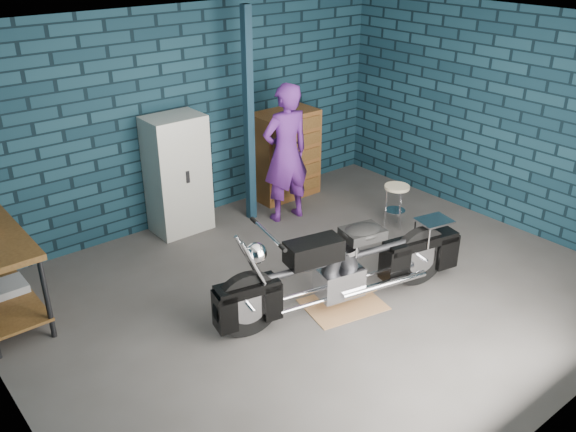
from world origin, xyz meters
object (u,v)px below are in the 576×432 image
person (286,153)px  locker (178,175)px  motorcycle (345,261)px  storage_bin (3,299)px  shop_stool (395,206)px  tool_chest (285,155)px

person → locker: person is taller
motorcycle → storage_bin: size_ratio=4.98×
locker → shop_stool: size_ratio=2.60×
locker → shop_stool: 2.76m
locker → tool_chest: 1.71m
locker → motorcycle: bearing=-81.0°
storage_bin → tool_chest: bearing=6.8°
storage_bin → tool_chest: tool_chest is taller
motorcycle → person: person is taller
tool_chest → storage_bin: bearing=-173.2°
storage_bin → shop_stool: (4.47, -1.19, 0.14)m
motorcycle → person: bearing=79.0°
motorcycle → shop_stool: size_ratio=4.13×
motorcycle → shop_stool: 1.97m
motorcycle → person: (0.84, 1.98, 0.38)m
person → storage_bin: size_ratio=3.81×
person → storage_bin: 3.64m
motorcycle → shop_stool: bearing=38.7°
motorcycle → tool_chest: (1.30, 2.55, 0.09)m
motorcycle → locker: (-0.40, 2.55, 0.22)m
tool_chest → shop_stool: (0.45, -1.67, -0.33)m
person → shop_stool: (0.90, -1.10, -0.61)m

